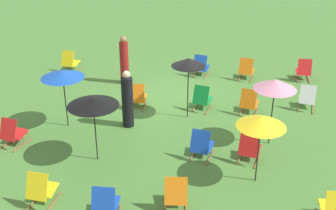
{
  "coord_description": "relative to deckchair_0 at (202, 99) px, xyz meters",
  "views": [
    {
      "loc": [
        -1.34,
        12.77,
        6.12
      ],
      "look_at": [
        0.0,
        1.2,
        0.5
      ],
      "focal_mm": 46.76,
      "sensor_mm": 36.0,
      "label": 1
    }
  ],
  "objects": [
    {
      "name": "person_0",
      "position": [
        2.84,
        -1.85,
        0.46
      ],
      "size": [
        0.39,
        0.39,
        1.74
      ],
      "rotation": [
        0.0,
        0.0,
        2.83
      ],
      "color": "maroon",
      "rests_on": "ground"
    },
    {
      "name": "umbrella_3",
      "position": [
        -1.9,
        1.87,
        1.37
      ],
      "size": [
        1.12,
        1.12,
        1.87
      ],
      "color": "black",
      "rests_on": "ground"
    },
    {
      "name": "ground_plane",
      "position": [
        0.98,
        -0.36,
        -0.37
      ],
      "size": [
        40.0,
        40.0,
        0.0
      ],
      "primitive_type": "plane",
      "color": "#477A33"
    },
    {
      "name": "deckchair_1",
      "position": [
        -2.91,
        5.0,
        0.0
      ],
      "size": [
        0.51,
        0.78,
        0.83
      ],
      "rotation": [
        0.0,
        0.0,
        0.04
      ],
      "color": "olive",
      "rests_on": "ground"
    },
    {
      "name": "deckchair_15",
      "position": [
        1.75,
        5.39,
        0.0
      ],
      "size": [
        0.48,
        0.76,
        0.83
      ],
      "rotation": [
        0.0,
        0.0,
        -0.0
      ],
      "color": "olive",
      "rests_on": "ground"
    },
    {
      "name": "deckchair_7",
      "position": [
        5.15,
        -2.76,
        0.0
      ],
      "size": [
        0.63,
        0.84,
        0.83
      ],
      "rotation": [
        0.0,
        0.0,
        -0.21
      ],
      "color": "olive",
      "rests_on": "ground"
    },
    {
      "name": "deckchair_6",
      "position": [
        -0.11,
        2.81,
        0.0
      ],
      "size": [
        0.65,
        0.86,
        0.83
      ],
      "rotation": [
        0.0,
        0.0,
        -0.26
      ],
      "color": "olive",
      "rests_on": "ground"
    },
    {
      "name": "deckchair_9",
      "position": [
        -3.26,
        -0.43,
        0.0
      ],
      "size": [
        0.61,
        0.84,
        0.83
      ],
      "rotation": [
        0.0,
        0.0,
        -0.19
      ],
      "color": "olive",
      "rests_on": "ground"
    },
    {
      "name": "umbrella_4",
      "position": [
        0.42,
        0.56,
        1.39
      ],
      "size": [
        1.0,
        1.0,
        1.89
      ],
      "color": "black",
      "rests_on": "ground"
    },
    {
      "name": "umbrella_0",
      "position": [
        3.86,
        1.51,
        1.24
      ],
      "size": [
        1.22,
        1.22,
        1.71
      ],
      "color": "black",
      "rests_on": "ground"
    },
    {
      "name": "person_1",
      "position": [
        2.09,
        1.32,
        0.44
      ],
      "size": [
        0.41,
        0.41,
        1.72
      ],
      "rotation": [
        0.0,
        0.0,
        3.42
      ],
      "color": "black",
      "rests_on": "ground"
    },
    {
      "name": "deckchair_13",
      "position": [
        2.03,
        0.09,
        0.0
      ],
      "size": [
        0.49,
        0.77,
        0.83
      ],
      "rotation": [
        0.0,
        0.0,
        0.01
      ],
      "color": "olive",
      "rests_on": "ground"
    },
    {
      "name": "deckchair_14",
      "position": [
        4.94,
        2.76,
        0.0
      ],
      "size": [
        0.64,
        0.85,
        0.83
      ],
      "rotation": [
        0.0,
        0.0,
        -0.24
      ],
      "color": "olive",
      "rests_on": "ground"
    },
    {
      "name": "deckchair_4",
      "position": [
        -1.48,
        -2.68,
        0.0
      ],
      "size": [
        0.65,
        0.85,
        0.83
      ],
      "rotation": [
        0.0,
        0.0,
        -0.25
      ],
      "color": "olive",
      "rests_on": "ground"
    },
    {
      "name": "deckchair_0",
      "position": [
        0.0,
        0.0,
        0.0
      ],
      "size": [
        0.66,
        0.86,
        0.83
      ],
      "rotation": [
        0.0,
        0.0,
        -0.27
      ],
      "color": "olive",
      "rests_on": "ground"
    },
    {
      "name": "deckchair_8",
      "position": [
        0.34,
        4.88,
        0.0
      ],
      "size": [
        0.53,
        0.79,
        0.83
      ],
      "rotation": [
        0.0,
        0.0,
        0.07
      ],
      "color": "olive",
      "rests_on": "ground"
    },
    {
      "name": "umbrella_2",
      "position": [
        -1.43,
        3.66,
        1.21
      ],
      "size": [
        1.12,
        1.12,
        1.7
      ],
      "color": "black",
      "rests_on": "ground"
    },
    {
      "name": "deckchair_5",
      "position": [
        3.25,
        5.06,
        0.0
      ],
      "size": [
        0.57,
        0.82,
        0.83
      ],
      "rotation": [
        0.0,
        0.0,
        -0.13
      ],
      "color": "olive",
      "rests_on": "ground"
    },
    {
      "name": "deckchair_2",
      "position": [
        -1.44,
        0.11,
        0.0
      ],
      "size": [
        0.67,
        0.86,
        0.83
      ],
      "rotation": [
        0.0,
        0.0,
        -0.28
      ],
      "color": "olive",
      "rests_on": "ground"
    },
    {
      "name": "deckchair_12",
      "position": [
        -3.54,
        -2.85,
        0.0
      ],
      "size": [
        0.5,
        0.78,
        0.83
      ],
      "rotation": [
        0.0,
        0.0,
        -0.03
      ],
      "color": "olive",
      "rests_on": "ground"
    },
    {
      "name": "umbrella_1",
      "position": [
        2.53,
        3.19,
        1.25
      ],
      "size": [
        1.27,
        1.27,
        1.73
      ],
      "color": "black",
      "rests_on": "ground"
    },
    {
      "name": "deckchair_11",
      "position": [
        -1.31,
        2.81,
        0.0
      ],
      "size": [
        0.65,
        0.86,
        0.83
      ],
      "rotation": [
        0.0,
        0.0,
        -0.26
      ],
      "color": "olive",
      "rests_on": "ground"
    },
    {
      "name": "deckchair_3",
      "position": [
        0.17,
        -2.85,
        0.0
      ],
      "size": [
        0.64,
        0.85,
        0.83
      ],
      "rotation": [
        0.0,
        0.0,
        -0.23
      ],
      "color": "olive",
      "rests_on": "ground"
    }
  ]
}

